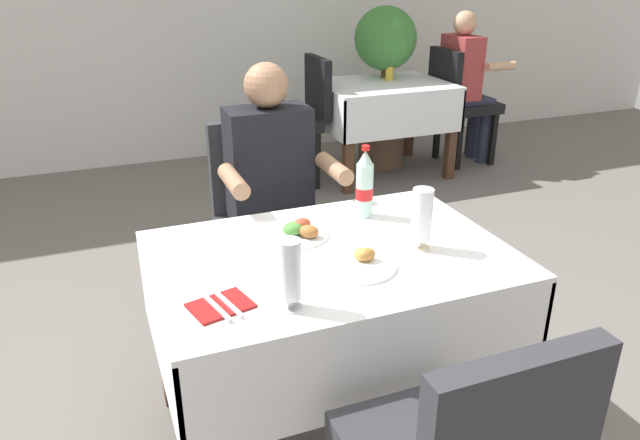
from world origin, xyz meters
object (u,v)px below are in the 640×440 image
plate_near_camera (360,263)px  background_patron (466,80)px  beer_glass_left (422,219)px  plate_far_diner (298,231)px  cola_bottle_primary (364,186)px  background_table_tumbler (389,73)px  chair_far_diner_seat (264,215)px  napkin_cutlery_set (221,305)px  background_dining_table (383,106)px  background_chair_right (459,99)px  background_chair_left (299,114)px  potted_plant_corner (384,69)px  seated_diner_far (274,191)px  beer_glass_middle (290,275)px  main_dining_table (330,296)px

plate_near_camera → background_patron: bearing=50.7°
plate_near_camera → beer_glass_left: 0.27m
plate_near_camera → plate_far_diner: 0.31m
cola_bottle_primary → background_table_tumbler: (1.37, 2.44, -0.07)m
cola_bottle_primary → chair_far_diner_seat: bearing=113.1°
beer_glass_left → napkin_cutlery_set: bearing=-170.2°
plate_near_camera → background_dining_table: (1.47, 2.72, -0.20)m
plate_far_diner → cola_bottle_primary: cola_bottle_primary is taller
background_chair_right → plate_far_diner: bearing=-133.2°
background_chair_left → background_table_tumbler: background_chair_left is taller
chair_far_diner_seat → plate_near_camera: chair_far_diner_seat is taller
background_chair_right → potted_plant_corner: potted_plant_corner is taller
background_patron → cola_bottle_primary: bearing=-131.0°
background_chair_right → background_table_tumbler: bearing=171.9°
chair_far_diner_seat → plate_near_camera: 0.96m
cola_bottle_primary → background_patron: background_patron is taller
background_chair_right → potted_plant_corner: bearing=161.4°
seated_diner_far → background_dining_table: (1.50, 1.90, -0.15)m
plate_far_diner → beer_glass_middle: (-0.18, -0.45, 0.09)m
background_table_tumbler → chair_far_diner_seat: bearing=-130.6°
background_chair_left → potted_plant_corner: bearing=14.0°
chair_far_diner_seat → background_patron: bearing=38.1°
background_chair_right → background_patron: size_ratio=0.77×
beer_glass_left → beer_glass_middle: size_ratio=1.01×
beer_glass_left → plate_far_diner: bearing=146.0°
background_chair_left → background_chair_right: (1.43, 0.00, 0.00)m
background_chair_left → background_patron: (1.47, 0.00, 0.16)m
main_dining_table → chair_far_diner_seat: size_ratio=1.23×
background_chair_right → background_table_tumbler: (-0.62, 0.09, 0.24)m
background_dining_table → napkin_cutlery_set: bearing=-124.7°
cola_bottle_primary → beer_glass_middle: bearing=-132.0°
main_dining_table → plate_far_diner: size_ratio=4.99×
napkin_cutlery_set → potted_plant_corner: 3.64m
cola_bottle_primary → napkin_cutlery_set: size_ratio=1.43×
cola_bottle_primary → background_chair_left: size_ratio=0.29×
background_dining_table → background_table_tumbler: background_table_tumbler is taller
beer_glass_middle → cola_bottle_primary: cola_bottle_primary is taller
beer_glass_left → background_chair_left: (0.51, 2.68, -0.29)m
background_dining_table → beer_glass_left: bearing=-114.5°
plate_near_camera → background_chair_left: (0.75, 2.72, -0.20)m
napkin_cutlery_set → background_table_tumbler: 3.53m
main_dining_table → cola_bottle_primary: 0.45m
main_dining_table → background_dining_table: (1.52, 2.60, -0.01)m
chair_far_diner_seat → cola_bottle_primary: bearing=-66.9°
background_chair_right → potted_plant_corner: 0.69m
main_dining_table → background_patron: 3.46m
plate_far_diner → beer_glass_middle: bearing=-111.9°
seated_diner_far → beer_glass_left: size_ratio=5.80×
main_dining_table → background_patron: background_patron is taller
beer_glass_left → background_patron: 3.33m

